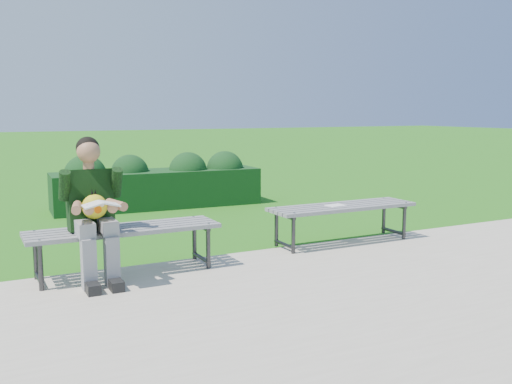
# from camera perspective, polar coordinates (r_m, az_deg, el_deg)

# --- Properties ---
(ground) EXTENTS (80.00, 80.00, 0.00)m
(ground) POSITION_cam_1_polar(r_m,az_deg,el_deg) (6.36, -0.84, -6.13)
(ground) COLOR #24711F
(ground) RESTS_ON ground
(walkway) EXTENTS (30.00, 3.50, 0.02)m
(walkway) POSITION_cam_1_polar(r_m,az_deg,el_deg) (4.91, 8.36, -10.46)
(walkway) COLOR #BBB19B
(walkway) RESTS_ON ground
(hedge) EXTENTS (3.36, 0.97, 0.90)m
(hedge) POSITION_cam_1_polar(r_m,az_deg,el_deg) (9.43, -9.77, 0.93)
(hedge) COLOR #0D380F
(hedge) RESTS_ON ground
(bench_left) EXTENTS (1.80, 0.50, 0.46)m
(bench_left) POSITION_cam_1_polar(r_m,az_deg,el_deg) (5.57, -13.05, -4.02)
(bench_left) COLOR gray
(bench_left) RESTS_ON walkway
(bench_right) EXTENTS (1.80, 0.50, 0.46)m
(bench_right) POSITION_cam_1_polar(r_m,az_deg,el_deg) (6.77, 8.64, -1.75)
(bench_right) COLOR gray
(bench_right) RESTS_ON walkway
(seated_boy) EXTENTS (0.56, 0.76, 1.31)m
(seated_boy) POSITION_cam_1_polar(r_m,az_deg,el_deg) (5.36, -16.02, -1.34)
(seated_boy) COLOR gray
(seated_boy) RESTS_ON walkway
(paper_sheet) EXTENTS (0.24, 0.19, 0.01)m
(paper_sheet) POSITION_cam_1_polar(r_m,az_deg,el_deg) (6.70, 7.95, -1.33)
(paper_sheet) COLOR white
(paper_sheet) RESTS_ON bench_right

